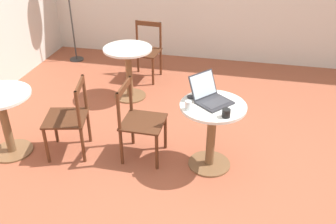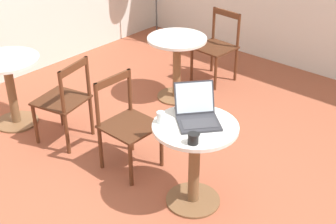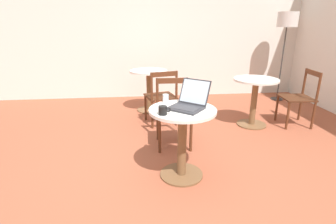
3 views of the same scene
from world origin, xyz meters
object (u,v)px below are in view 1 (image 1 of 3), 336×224
mouse (192,97)px  cafe_table_near (212,125)px  chair_near_back (139,122)px  chair_far_front (70,118)px  laptop (211,97)px  mug (226,113)px  cafe_table_mid (128,64)px  cafe_table_far (3,113)px  chair_mid_right (146,51)px  drinking_glass (188,105)px

mouse → cafe_table_near: bearing=-110.7°
chair_near_back → chair_far_front: 0.76m
chair_far_front → laptop: size_ratio=1.79×
chair_near_back → chair_far_front: bearing=97.0°
chair_far_front → mug: size_ratio=7.50×
cafe_table_mid → laptop: size_ratio=1.54×
laptop → cafe_table_far: bearing=98.1°
chair_mid_right → mouse: (-1.93, -1.02, 0.32)m
chair_near_back → chair_mid_right: size_ratio=1.00×
cafe_table_mid → mug: 2.12m
drinking_glass → cafe_table_far: bearing=93.0°
mouse → mug: mug is taller
cafe_table_near → mug: bearing=-145.4°
cafe_table_near → chair_mid_right: bearing=31.8°
chair_mid_right → laptop: laptop is taller
cafe_table_near → drinking_glass: bearing=122.4°
chair_mid_right → cafe_table_far: bearing=157.1°
cafe_table_mid → cafe_table_far: 1.81m
cafe_table_near → mouse: mouse is taller
cafe_table_mid → chair_far_front: (-1.41, 0.22, -0.07)m
laptop → mouse: 0.20m
mug → drinking_glass: drinking_glass is taller
chair_far_front → drinking_glass: (-0.06, -1.30, 0.35)m
mouse → mug: 0.47m
laptop → mouse: laptop is taller
mug → drinking_glass: size_ratio=1.27×
cafe_table_near → chair_mid_right: (2.02, 1.25, -0.07)m
cafe_table_near → mug: size_ratio=6.47×
cafe_table_mid → drinking_glass: size_ratio=8.22×
cafe_table_mid → cafe_table_far: bearing=150.1°
chair_far_front → drinking_glass: chair_far_front is taller
cafe_table_mid → cafe_table_far: same height
chair_mid_right → chair_near_back: bearing=-166.5°
chair_near_back → chair_far_front: (-0.09, 0.75, 0.00)m
cafe_table_mid → mug: bearing=-136.6°
cafe_table_near → cafe_table_far: 2.22m
cafe_table_near → cafe_table_mid: 1.86m
mouse → chair_mid_right: bearing=27.8°
chair_near_back → cafe_table_mid: bearing=22.2°
cafe_table_far → laptop: laptop is taller
mouse → chair_near_back: bearing=98.3°
chair_mid_right → mouse: chair_mid_right is taller
cafe_table_far → chair_near_back: chair_near_back is taller
chair_near_back → mouse: bearing=-81.7°
cafe_table_near → mouse: size_ratio=7.37×
cafe_table_mid → chair_near_back: chair_near_back is taller
cafe_table_far → chair_far_front: size_ratio=0.86×
chair_mid_right → laptop: bearing=-148.1°
laptop → drinking_glass: size_ratio=5.33×
cafe_table_near → chair_near_back: size_ratio=0.86×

